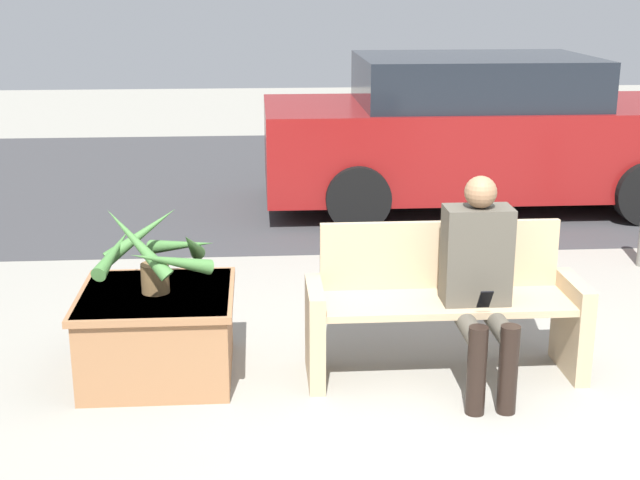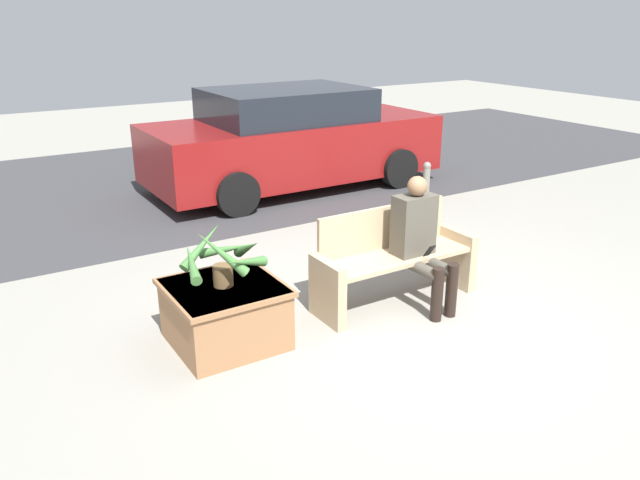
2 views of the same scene
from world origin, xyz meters
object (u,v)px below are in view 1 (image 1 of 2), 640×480
planter_box (158,331)px  bench (444,305)px  parked_car (480,133)px  person_seated (480,277)px  potted_plant (156,252)px

planter_box → bench: bearing=-2.4°
bench → parked_car: parked_car is taller
bench → planter_box: bearing=177.6°
bench → person_seated: person_seated is taller
bench → parked_car: (1.19, 4.01, 0.32)m
potted_plant → person_seated: bearing=-8.5°
bench → potted_plant: size_ratio=2.17×
planter_box → parked_car: bearing=54.1°
planter_box → potted_plant: 0.48m
bench → potted_plant: (-1.65, 0.08, 0.34)m
bench → planter_box: bench is taller
planter_box → person_seated: bearing=-8.2°
bench → person_seated: bearing=-50.9°
planter_box → potted_plant: bearing=34.1°
person_seated → potted_plant: 1.83m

